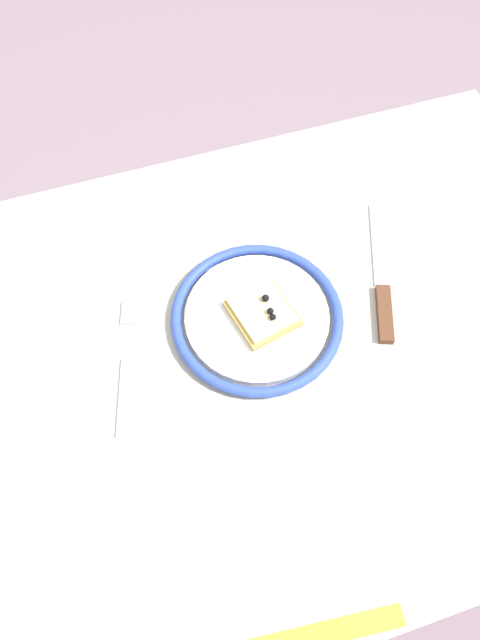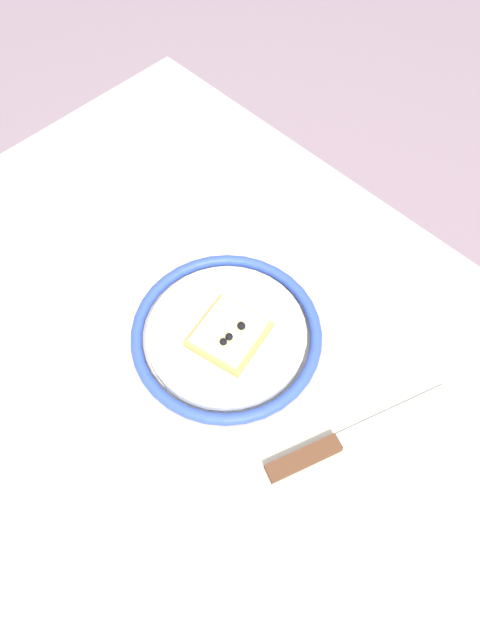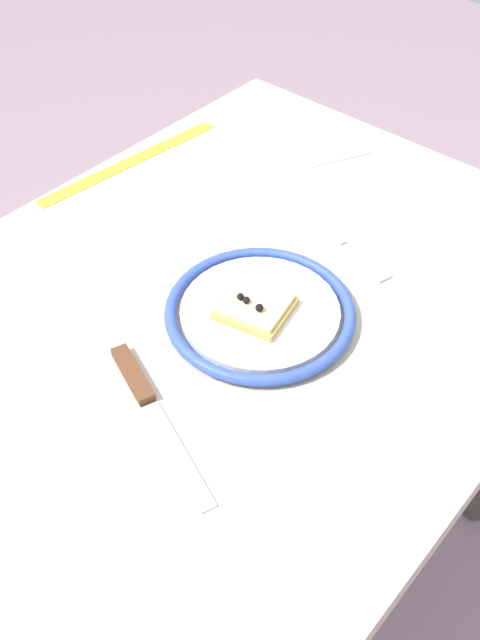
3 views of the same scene
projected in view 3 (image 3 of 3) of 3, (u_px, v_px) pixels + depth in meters
ground_plane at (230, 566)px, 1.45m from camera, size 6.00×6.00×0.00m
dining_table at (225, 354)px, 0.98m from camera, size 1.01×0.75×0.75m
plate at (260, 312)px, 0.89m from camera, size 0.24×0.24×0.02m
pizza_slice_near at (255, 307)px, 0.88m from camera, size 0.10×0.10×0.03m
knife at (146, 396)px, 0.80m from camera, size 0.10×0.23×0.01m
fork at (340, 241)px, 1.00m from camera, size 0.07×0.20×0.00m
measuring_tape at (130, 162)px, 1.15m from camera, size 0.34×0.06×0.00m
napkin at (322, 138)px, 1.20m from camera, size 0.17×0.18×0.00m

